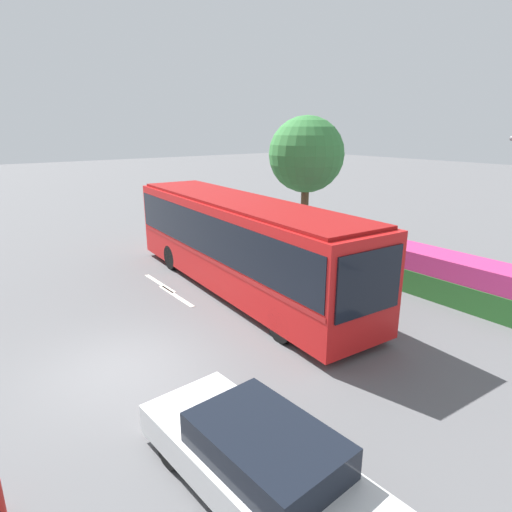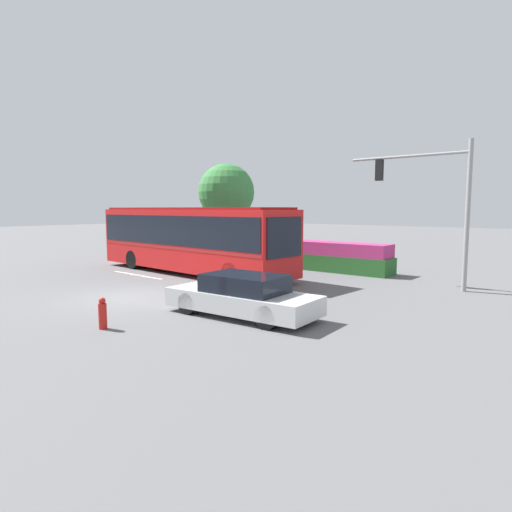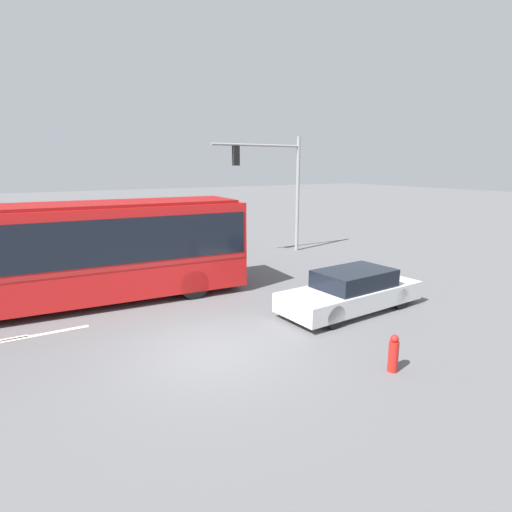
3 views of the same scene
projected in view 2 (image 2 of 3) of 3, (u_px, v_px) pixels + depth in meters
The scene contains 9 objects.
ground_plane at pixel (132, 297), 15.96m from camera, with size 140.00×140.00×0.00m, color #5B5B5E.
city_bus at pixel (190, 236), 21.65m from camera, with size 12.23×3.35×3.28m.
sedan_foreground at pixel (243, 296), 13.05m from camera, with size 4.88×2.05×1.28m.
traffic_light_pole at pixel (436, 193), 17.39m from camera, with size 4.96×0.24×5.86m.
flowering_hedge at pixel (299, 254), 23.88m from camera, with size 10.45×1.46×1.50m.
street_tree_left at pixel (226, 192), 29.32m from camera, with size 3.79×3.79×6.23m.
fire_hydrant at pixel (103, 314), 11.70m from camera, with size 0.22×0.22×0.86m.
lane_stripe_near at pixel (129, 274), 21.66m from camera, with size 2.40×0.16×0.01m, color silver.
lane_stripe_mid at pixel (146, 277), 20.63m from camera, with size 2.40×0.16×0.01m, color silver.
Camera 2 is at (13.44, -9.30, 3.23)m, focal length 30.54 mm.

